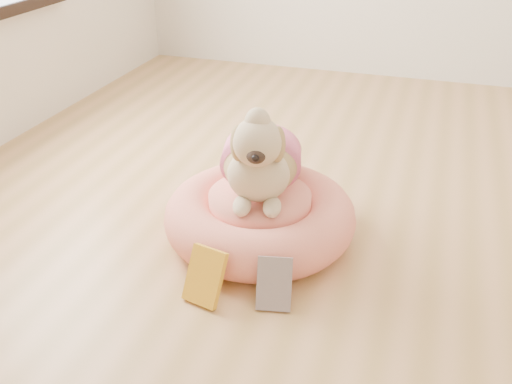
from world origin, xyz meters
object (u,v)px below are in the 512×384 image
(pet_bed, at_px, (260,216))
(book_white, at_px, (274,284))
(book_yellow, at_px, (205,276))
(dog, at_px, (261,143))

(pet_bed, bearing_deg, book_white, -65.80)
(pet_bed, height_order, book_white, pet_bed)
(pet_bed, relative_size, book_white, 4.21)
(pet_bed, height_order, book_yellow, pet_bed)
(book_yellow, distance_m, book_white, 0.24)
(book_white, bearing_deg, dog, 101.54)
(dog, xyz_separation_m, book_yellow, (-0.05, -0.46, -0.30))
(dog, xyz_separation_m, book_white, (0.18, -0.42, -0.31))
(dog, bearing_deg, book_yellow, -109.95)
(pet_bed, xyz_separation_m, book_white, (0.17, -0.38, -0.01))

